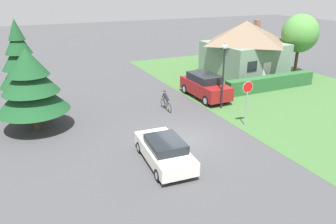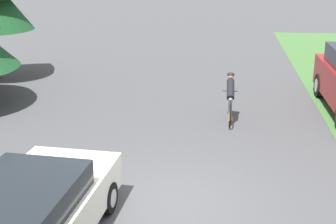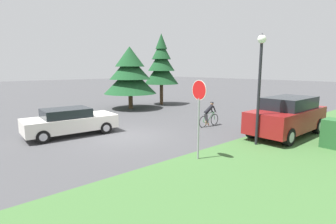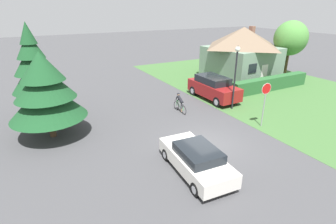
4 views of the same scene
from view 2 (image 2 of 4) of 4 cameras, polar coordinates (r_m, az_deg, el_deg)
ground_plane at (r=9.59m, az=0.25°, el=-11.14°), size 140.00×140.00×0.00m
sedan_left_lane at (r=8.12m, az=-16.80°, el=-12.30°), size 2.18×4.60×1.39m
cyclist at (r=13.94m, az=7.58°, el=1.62°), size 0.44×1.75×1.45m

